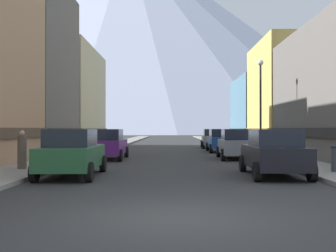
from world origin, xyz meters
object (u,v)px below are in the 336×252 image
object	(u,v)px
car_right_0	(274,153)
car_right_1	(236,144)
car_right_2	(221,140)
streetlamp_right	(261,93)
pedestrian_0	(22,151)
car_left_0	(72,153)
car_left_1	(108,144)
potted_plant_1	(284,148)
pedestrian_2	(61,146)
car_right_3	(212,138)

from	to	relation	value
car_right_0	car_right_1	distance (m)	8.82
car_right_2	streetlamp_right	distance (m)	7.80
streetlamp_right	pedestrian_0	bearing A→B (deg)	-145.86
car_left_0	streetlamp_right	size ratio (longest dim) A/B	0.76
car_right_2	car_right_0	bearing A→B (deg)	-90.01
car_left_1	potted_plant_1	xyz separation A→B (m)	(10.80, 1.78, -0.32)
pedestrian_2	pedestrian_0	bearing A→B (deg)	-90.00
car_left_1	car_right_3	bearing A→B (deg)	61.87
car_left_1	pedestrian_0	size ratio (longest dim) A/B	2.79
car_left_1	pedestrian_2	xyz separation A→B (m)	(-2.45, -1.17, -0.05)
car_right_2	potted_plant_1	distance (m)	6.89
car_right_3	potted_plant_1	xyz separation A→B (m)	(3.20, -12.43, -0.32)
pedestrian_0	pedestrian_2	distance (m)	5.81
car_right_0	potted_plant_1	bearing A→B (deg)	72.43
car_left_1	pedestrian_0	xyz separation A→B (m)	(-2.45, -6.99, -0.02)
car_right_3	car_right_2	bearing A→B (deg)	-89.98
potted_plant_1	pedestrian_0	xyz separation A→B (m)	(-13.25, -8.77, 0.30)
potted_plant_1	pedestrian_0	size ratio (longest dim) A/B	0.53
pedestrian_2	streetlamp_right	xyz separation A→B (m)	(11.60, 2.05, 3.13)
car_right_1	streetlamp_right	size ratio (longest dim) A/B	0.76
car_left_0	car_right_1	world-z (taller)	same
car_right_0	pedestrian_0	world-z (taller)	car_right_0
car_right_1	car_left_1	bearing A→B (deg)	-176.33
car_left_0	car_right_2	world-z (taller)	same
car_left_0	streetlamp_right	distance (m)	13.48
car_left_1	streetlamp_right	distance (m)	9.70
car_left_0	car_left_1	bearing A→B (deg)	90.01
streetlamp_right	car_left_1	bearing A→B (deg)	-174.51
car_right_3	streetlamp_right	size ratio (longest dim) A/B	0.76
car_right_0	car_right_2	distance (m)	16.20
car_left_0	car_right_2	bearing A→B (deg)	65.13
car_right_3	pedestrian_2	xyz separation A→B (m)	(-10.05, -15.38, -0.05)
car_right_3	streetlamp_right	xyz separation A→B (m)	(1.55, -13.33, 3.09)
car_left_1	car_right_2	distance (m)	10.94
car_right_3	potted_plant_1	size ratio (longest dim) A/B	5.36
car_right_3	pedestrian_0	world-z (taller)	car_right_3
car_left_0	car_right_1	size ratio (longest dim) A/B	1.00
car_right_1	car_right_3	bearing A→B (deg)	90.00
car_left_1	potted_plant_1	bearing A→B (deg)	9.37
car_left_0	car_right_0	distance (m)	7.60
car_right_2	pedestrian_2	size ratio (longest dim) A/B	2.87
car_right_3	car_left_0	bearing A→B (deg)	-108.47
potted_plant_1	pedestrian_2	distance (m)	13.58
pedestrian_0	car_left_0	bearing A→B (deg)	-32.07
potted_plant_1	streetlamp_right	xyz separation A→B (m)	(-1.65, -0.90, 3.41)
potted_plant_1	pedestrian_0	distance (m)	15.89
potted_plant_1	streetlamp_right	distance (m)	3.89
pedestrian_0	car_right_1	bearing A→B (deg)	36.64
car_right_3	potted_plant_1	bearing A→B (deg)	-75.55
car_right_2	car_right_3	bearing A→B (deg)	90.02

